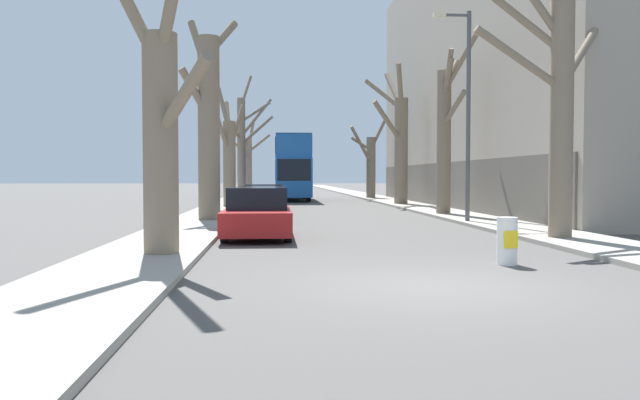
{
  "coord_description": "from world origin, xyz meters",
  "views": [
    {
      "loc": [
        -2.55,
        -9.71,
        1.74
      ],
      "look_at": [
        0.41,
        31.09,
        0.2
      ],
      "focal_mm": 35.0,
      "sensor_mm": 36.0,
      "label": 1
    }
  ],
  "objects_px": {
    "street_tree_left_4": "(248,162)",
    "parked_car_1": "(262,205)",
    "street_tree_left_1": "(209,121)",
    "lamp_post": "(466,106)",
    "street_tree_right_2": "(399,141)",
    "street_tree_left_2": "(229,155)",
    "traffic_bollard": "(507,241)",
    "street_tree_left_3": "(243,143)",
    "street_tree_right_3": "(370,164)",
    "street_tree_left_0": "(159,123)",
    "parked_car_2": "(264,200)",
    "street_tree_right_1": "(445,132)",
    "parked_car_3": "(266,196)",
    "street_tree_right_0": "(557,89)",
    "parked_car_0": "(258,214)",
    "double_decker_bus": "(292,165)"
  },
  "relations": [
    {
      "from": "street_tree_right_1",
      "to": "parked_car_3",
      "type": "height_order",
      "value": "street_tree_right_1"
    },
    {
      "from": "street_tree_left_0",
      "to": "parked_car_2",
      "type": "xyz_separation_m",
      "value": [
        1.91,
        15.69,
        -2.21
      ]
    },
    {
      "from": "street_tree_right_2",
      "to": "street_tree_right_3",
      "type": "distance_m",
      "value": 10.69
    },
    {
      "from": "street_tree_left_0",
      "to": "street_tree_left_1",
      "type": "bearing_deg",
      "value": 90.51
    },
    {
      "from": "street_tree_left_4",
      "to": "parked_car_1",
      "type": "xyz_separation_m",
      "value": [
        1.88,
        -31.08,
        -2.38
      ]
    },
    {
      "from": "street_tree_left_0",
      "to": "parked_car_1",
      "type": "distance_m",
      "value": 10.84
    },
    {
      "from": "street_tree_right_3",
      "to": "parked_car_1",
      "type": "height_order",
      "value": "street_tree_right_3"
    },
    {
      "from": "parked_car_1",
      "to": "parked_car_0",
      "type": "bearing_deg",
      "value": -90.0
    },
    {
      "from": "double_decker_bus",
      "to": "parked_car_0",
      "type": "height_order",
      "value": "double_decker_bus"
    },
    {
      "from": "street_tree_right_0",
      "to": "double_decker_bus",
      "type": "xyz_separation_m",
      "value": [
        -6.29,
        29.82,
        -1.48
      ]
    },
    {
      "from": "street_tree_left_3",
      "to": "street_tree_right_3",
      "type": "relative_size",
      "value": 1.47
    },
    {
      "from": "street_tree_left_1",
      "to": "lamp_post",
      "type": "relative_size",
      "value": 1.01
    },
    {
      "from": "street_tree_left_1",
      "to": "street_tree_right_2",
      "type": "xyz_separation_m",
      "value": [
        9.97,
        13.22,
        0.04
      ]
    },
    {
      "from": "street_tree_left_1",
      "to": "street_tree_left_4",
      "type": "distance_m",
      "value": 30.88
    },
    {
      "from": "street_tree_right_1",
      "to": "double_decker_bus",
      "type": "bearing_deg",
      "value": 107.93
    },
    {
      "from": "double_decker_bus",
      "to": "street_tree_left_4",
      "type": "bearing_deg",
      "value": 112.66
    },
    {
      "from": "street_tree_left_1",
      "to": "street_tree_left_3",
      "type": "height_order",
      "value": "street_tree_left_3"
    },
    {
      "from": "street_tree_left_1",
      "to": "street_tree_left_3",
      "type": "bearing_deg",
      "value": 89.34
    },
    {
      "from": "street_tree_left_4",
      "to": "traffic_bollard",
      "type": "height_order",
      "value": "street_tree_left_4"
    },
    {
      "from": "street_tree_left_2",
      "to": "street_tree_right_3",
      "type": "xyz_separation_m",
      "value": [
        9.85,
        13.46,
        -0.2
      ]
    },
    {
      "from": "street_tree_right_1",
      "to": "parked_car_3",
      "type": "relative_size",
      "value": 1.91
    },
    {
      "from": "street_tree_right_0",
      "to": "parked_car_0",
      "type": "height_order",
      "value": "street_tree_right_0"
    },
    {
      "from": "traffic_bollard",
      "to": "parked_car_2",
      "type": "bearing_deg",
      "value": 106.63
    },
    {
      "from": "street_tree_left_1",
      "to": "street_tree_right_0",
      "type": "height_order",
      "value": "street_tree_left_1"
    },
    {
      "from": "parked_car_0",
      "to": "lamp_post",
      "type": "distance_m",
      "value": 9.51
    },
    {
      "from": "street_tree_left_0",
      "to": "traffic_bollard",
      "type": "height_order",
      "value": "street_tree_left_0"
    },
    {
      "from": "parked_car_2",
      "to": "double_decker_bus",
      "type": "bearing_deg",
      "value": 84.15
    },
    {
      "from": "street_tree_left_0",
      "to": "street_tree_right_2",
      "type": "xyz_separation_m",
      "value": [
        9.88,
        23.87,
        1.02
      ]
    },
    {
      "from": "street_tree_right_0",
      "to": "street_tree_right_2",
      "type": "relative_size",
      "value": 0.92
    },
    {
      "from": "parked_car_2",
      "to": "lamp_post",
      "type": "height_order",
      "value": "lamp_post"
    },
    {
      "from": "street_tree_right_1",
      "to": "double_decker_bus",
      "type": "relative_size",
      "value": 0.72
    },
    {
      "from": "street_tree_left_1",
      "to": "street_tree_right_2",
      "type": "relative_size",
      "value": 0.94
    },
    {
      "from": "street_tree_left_1",
      "to": "lamp_post",
      "type": "distance_m",
      "value": 9.59
    },
    {
      "from": "parked_car_0",
      "to": "street_tree_left_4",
      "type": "bearing_deg",
      "value": 92.91
    },
    {
      "from": "parked_car_1",
      "to": "parked_car_2",
      "type": "xyz_separation_m",
      "value": [
        0.0,
        5.25,
        0.0
      ]
    },
    {
      "from": "street_tree_left_4",
      "to": "street_tree_right_0",
      "type": "distance_m",
      "value": 39.8
    },
    {
      "from": "street_tree_left_3",
      "to": "traffic_bollard",
      "type": "xyz_separation_m",
      "value": [
        6.83,
        -32.88,
        -3.66
      ]
    },
    {
      "from": "street_tree_left_2",
      "to": "parked_car_1",
      "type": "xyz_separation_m",
      "value": [
        2.0,
        -10.59,
        -2.28
      ]
    },
    {
      "from": "street_tree_right_0",
      "to": "street_tree_right_3",
      "type": "relative_size",
      "value": 1.24
    },
    {
      "from": "street_tree_left_1",
      "to": "traffic_bollard",
      "type": "bearing_deg",
      "value": -59.37
    },
    {
      "from": "street_tree_left_2",
      "to": "parked_car_3",
      "type": "xyz_separation_m",
      "value": [
        2.0,
        0.3,
        -2.29
      ]
    },
    {
      "from": "street_tree_right_1",
      "to": "parked_car_1",
      "type": "xyz_separation_m",
      "value": [
        -7.95,
        -3.21,
        -3.03
      ]
    },
    {
      "from": "street_tree_right_1",
      "to": "parked_car_0",
      "type": "xyz_separation_m",
      "value": [
        -7.95,
        -9.15,
        -3.01
      ]
    },
    {
      "from": "street_tree_right_0",
      "to": "street_tree_right_3",
      "type": "height_order",
      "value": "street_tree_right_0"
    },
    {
      "from": "street_tree_left_3",
      "to": "parked_car_1",
      "type": "distance_m",
      "value": 21.51
    },
    {
      "from": "street_tree_right_0",
      "to": "double_decker_bus",
      "type": "height_order",
      "value": "street_tree_right_0"
    },
    {
      "from": "street_tree_right_1",
      "to": "lamp_post",
      "type": "height_order",
      "value": "lamp_post"
    },
    {
      "from": "street_tree_left_1",
      "to": "parked_car_3",
      "type": "xyz_separation_m",
      "value": [
        2.0,
        10.68,
        -3.21
      ]
    },
    {
      "from": "parked_car_0",
      "to": "street_tree_left_3",
      "type": "bearing_deg",
      "value": 93.72
    },
    {
      "from": "street_tree_right_1",
      "to": "street_tree_right_2",
      "type": "bearing_deg",
      "value": 89.91
    }
  ]
}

